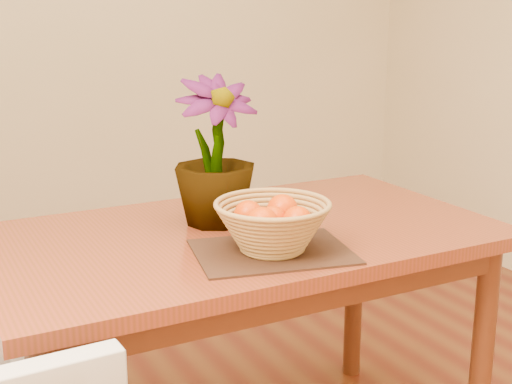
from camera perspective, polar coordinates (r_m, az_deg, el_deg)
name	(u,v)px	position (r m, az deg, el deg)	size (l,w,h in m)	color
wall_back	(64,7)	(3.73, -15.11, 14.11)	(4.00, 0.02, 2.70)	beige
table	(243,260)	(2.01, -1.06, -5.44)	(1.40, 0.80, 0.75)	maroon
placemat	(272,252)	(1.80, 1.32, -4.80)	(0.39, 0.29, 0.01)	#351D13
wicker_basket	(272,228)	(1.78, 1.33, -2.91)	(0.29, 0.29, 0.12)	tan
orange_pile	(273,217)	(1.77, 1.33, -2.02)	(0.18, 0.18, 0.08)	red
potted_plant	(215,151)	(1.99, -3.30, 3.26)	(0.23, 0.23, 0.42)	#1E4A15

